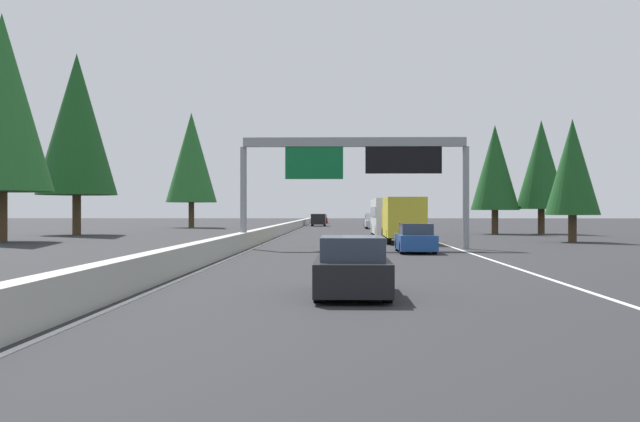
% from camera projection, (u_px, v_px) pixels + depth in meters
% --- Properties ---
extents(ground_plane, '(320.00, 320.00, 0.00)m').
position_uv_depth(ground_plane, '(278.00, 237.00, 63.43)').
color(ground_plane, '#262628').
extents(median_barrier, '(180.00, 0.56, 0.90)m').
position_uv_depth(median_barrier, '(291.00, 226.00, 83.43)').
color(median_barrier, '#ADAAA3').
rests_on(median_barrier, ground).
extents(shoulder_stripe_right, '(160.00, 0.16, 0.01)m').
position_uv_depth(shoulder_stripe_right, '(409.00, 233.00, 73.10)').
color(shoulder_stripe_right, silver).
rests_on(shoulder_stripe_right, ground).
extents(shoulder_stripe_median, '(160.00, 0.16, 0.01)m').
position_uv_depth(shoulder_stripe_median, '(290.00, 233.00, 73.42)').
color(shoulder_stripe_median, silver).
rests_on(shoulder_stripe_median, ground).
extents(sign_gantry_overhead, '(0.50, 12.68, 6.16)m').
position_uv_depth(sign_gantry_overhead, '(357.00, 160.00, 43.07)').
color(sign_gantry_overhead, gray).
rests_on(sign_gantry_overhead, ground).
extents(sedan_far_center, '(4.40, 1.80, 1.47)m').
position_uv_depth(sedan_far_center, '(352.00, 268.00, 19.12)').
color(sedan_far_center, black).
rests_on(sedan_far_center, ground).
extents(sedan_mid_right, '(4.40, 1.80, 1.47)m').
position_uv_depth(sedan_mid_right, '(415.00, 239.00, 39.11)').
color(sedan_mid_right, '#1E4793').
rests_on(sedan_mid_right, ground).
extents(bus_distant_a, '(11.50, 2.55, 3.10)m').
position_uv_depth(bus_distant_a, '(388.00, 215.00, 65.51)').
color(bus_distant_a, white).
rests_on(bus_distant_a, ground).
extents(sedan_mid_left, '(4.40, 1.80, 1.47)m').
position_uv_depth(sedan_mid_left, '(371.00, 221.00, 109.13)').
color(sedan_mid_left, '#1E4793').
rests_on(sedan_mid_left, ground).
extents(pickup_near_center, '(5.60, 2.00, 1.86)m').
position_uv_depth(pickup_near_center, '(373.00, 221.00, 92.51)').
color(pickup_near_center, silver).
rests_on(pickup_near_center, ground).
extents(box_truck_distant_b, '(8.50, 2.40, 2.95)m').
position_uv_depth(box_truck_distant_b, '(403.00, 218.00, 50.90)').
color(box_truck_distant_b, gold).
rests_on(box_truck_distant_b, ground).
extents(minivan_far_left, '(5.00, 1.95, 1.69)m').
position_uv_depth(minivan_far_left, '(318.00, 219.00, 107.82)').
color(minivan_far_left, black).
rests_on(minivan_far_left, ground).
extents(sedan_mid_center, '(4.40, 1.80, 1.47)m').
position_uv_depth(sedan_mid_center, '(322.00, 219.00, 132.38)').
color(sedan_mid_center, maroon).
rests_on(sedan_mid_center, ground).
extents(conifer_right_near, '(3.64, 3.64, 8.28)m').
position_uv_depth(conifer_right_near, '(572.00, 167.00, 52.20)').
color(conifer_right_near, '#4C3823').
rests_on(conifer_right_near, ground).
extents(conifer_right_mid, '(4.56, 4.56, 10.36)m').
position_uv_depth(conifer_right_mid, '(541.00, 165.00, 70.77)').
color(conifer_right_mid, '#4C3823').
rests_on(conifer_right_mid, ground).
extents(conifer_right_far, '(4.36, 4.36, 9.90)m').
position_uv_depth(conifer_right_far, '(495.00, 168.00, 70.49)').
color(conifer_right_far, '#4C3823').
rests_on(conifer_right_far, ground).
extents(conifer_left_near, '(6.84, 6.84, 15.54)m').
position_uv_depth(conifer_left_near, '(2.00, 102.00, 52.79)').
color(conifer_left_near, '#4C3823').
rests_on(conifer_left_near, ground).
extents(conifer_left_mid, '(7.00, 7.00, 15.91)m').
position_uv_depth(conifer_left_mid, '(77.00, 124.00, 68.14)').
color(conifer_left_mid, '#4C3823').
rests_on(conifer_left_mid, ground).
extents(conifer_left_far, '(6.38, 6.38, 14.51)m').
position_uv_depth(conifer_left_far, '(191.00, 158.00, 97.94)').
color(conifer_left_far, '#4C3823').
rests_on(conifer_left_far, ground).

